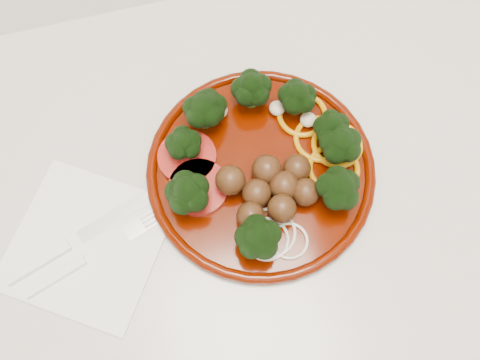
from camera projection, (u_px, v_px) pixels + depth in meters
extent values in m
cube|color=silver|center=(142.00, 284.00, 1.10)|extent=(2.40, 0.60, 0.87)
cube|color=beige|center=(82.00, 221.00, 0.68)|extent=(2.40, 0.60, 0.03)
cylinder|color=#410B00|center=(261.00, 171.00, 0.68)|extent=(0.29, 0.29, 0.01)
torus|color=#410B00|center=(261.00, 169.00, 0.68)|extent=(0.29, 0.29, 0.01)
sphere|color=#4A2812|center=(297.00, 168.00, 0.66)|extent=(0.04, 0.04, 0.04)
sphere|color=#4A2812|center=(257.00, 193.00, 0.65)|extent=(0.04, 0.04, 0.04)
sphere|color=#4A2812|center=(267.00, 170.00, 0.66)|extent=(0.04, 0.04, 0.04)
sphere|color=#4A2812|center=(282.00, 210.00, 0.64)|extent=(0.04, 0.04, 0.04)
sphere|color=#4A2812|center=(230.00, 182.00, 0.65)|extent=(0.04, 0.04, 0.04)
sphere|color=#4A2812|center=(306.00, 192.00, 0.65)|extent=(0.04, 0.04, 0.04)
sphere|color=#4A2812|center=(251.00, 215.00, 0.64)|extent=(0.04, 0.04, 0.04)
sphere|color=#4A2812|center=(284.00, 186.00, 0.65)|extent=(0.04, 0.04, 0.04)
torus|color=#C17907|center=(319.00, 139.00, 0.69)|extent=(0.07, 0.07, 0.01)
torus|color=#C17907|center=(333.00, 168.00, 0.67)|extent=(0.07, 0.07, 0.01)
torus|color=#C17907|center=(302.00, 115.00, 0.70)|extent=(0.07, 0.07, 0.01)
torus|color=#C17907|center=(337.00, 145.00, 0.69)|extent=(0.07, 0.07, 0.01)
cylinder|color=#720A07|center=(187.00, 157.00, 0.68)|extent=(0.08, 0.08, 0.01)
cylinder|color=#720A07|center=(198.00, 187.00, 0.66)|extent=(0.08, 0.08, 0.01)
torus|color=beige|center=(266.00, 239.00, 0.64)|extent=(0.06, 0.06, 0.00)
torus|color=beige|center=(289.00, 241.00, 0.64)|extent=(0.05, 0.05, 0.00)
torus|color=beige|center=(270.00, 232.00, 0.65)|extent=(0.06, 0.06, 0.00)
ellipsoid|color=#C6B793|center=(277.00, 109.00, 0.70)|extent=(0.02, 0.02, 0.02)
ellipsoid|color=#C6B793|center=(220.00, 111.00, 0.70)|extent=(0.02, 0.02, 0.02)
ellipsoid|color=#C6B793|center=(308.00, 120.00, 0.70)|extent=(0.02, 0.02, 0.02)
cube|color=white|center=(86.00, 244.00, 0.65)|extent=(0.24, 0.24, 0.00)
cube|color=silver|center=(120.00, 214.00, 0.66)|extent=(0.11, 0.05, 0.00)
cube|color=white|center=(38.00, 262.00, 0.64)|extent=(0.08, 0.04, 0.01)
cube|color=white|center=(55.00, 276.00, 0.63)|extent=(0.08, 0.04, 0.01)
cube|color=silver|center=(134.00, 229.00, 0.66)|extent=(0.03, 0.03, 0.00)
cube|color=silver|center=(155.00, 225.00, 0.66)|extent=(0.03, 0.01, 0.00)
cube|color=silver|center=(153.00, 221.00, 0.66)|extent=(0.03, 0.01, 0.00)
cube|color=silver|center=(150.00, 217.00, 0.66)|extent=(0.03, 0.01, 0.00)
cube|color=silver|center=(148.00, 214.00, 0.66)|extent=(0.03, 0.01, 0.00)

